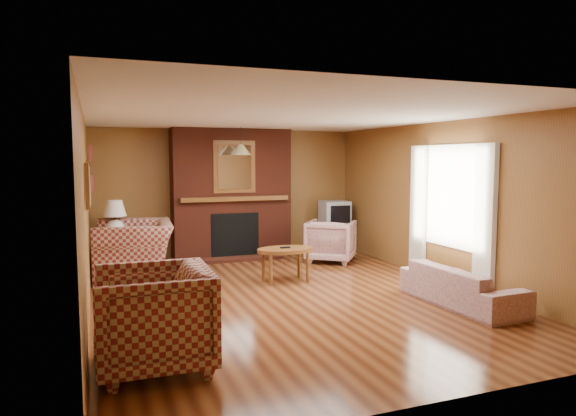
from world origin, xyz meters
name	(u,v)px	position (x,y,z in m)	size (l,w,h in m)	color
floor	(288,296)	(0.00, 0.00, 0.00)	(6.50, 6.50, 0.00)	#47210F
ceiling	(288,116)	(0.00, 0.00, 2.40)	(6.50, 6.50, 0.00)	white
wall_back	(228,193)	(0.00, 3.25, 1.20)	(6.50, 6.50, 0.00)	brown
wall_front	(443,246)	(0.00, -3.25, 1.20)	(6.50, 6.50, 0.00)	brown
wall_left	(86,215)	(-2.50, 0.00, 1.20)	(6.50, 6.50, 0.00)	brown
wall_right	(444,202)	(2.50, 0.00, 1.20)	(6.50, 6.50, 0.00)	brown
fireplace	(232,194)	(0.00, 2.98, 1.18)	(2.20, 0.82, 2.40)	#541F12
window_right	(449,208)	(2.45, -0.20, 1.13)	(0.10, 1.85, 2.00)	beige
bookshelf	(91,171)	(-2.44, 1.90, 1.67)	(0.09, 0.55, 0.71)	brown
botanical_print	(88,186)	(-2.47, -0.30, 1.55)	(0.05, 0.40, 0.50)	brown
pendant_light	(241,150)	(0.00, 2.30, 2.00)	(0.36, 0.36, 0.48)	black
plaid_loveseat	(134,249)	(-1.85, 1.95, 0.43)	(1.33, 1.16, 0.86)	maroon
plaid_armchair	(154,318)	(-1.95, -1.84, 0.45)	(0.97, 1.00, 0.91)	maroon
floral_sofa	(461,286)	(1.90, -1.18, 0.25)	(1.70, 0.67, 0.50)	beige
floral_armchair	(331,241)	(1.55, 1.91, 0.37)	(0.80, 0.82, 0.75)	beige
coffee_table	(285,252)	(0.26, 0.79, 0.44)	(0.87, 0.54, 0.53)	brown
side_table	(116,254)	(-2.10, 2.45, 0.28)	(0.42, 0.42, 0.56)	brown
table_lamp	(115,217)	(-2.10, 2.45, 0.90)	(0.37, 0.37, 0.61)	white
tv_stand	(334,238)	(2.05, 2.80, 0.27)	(0.49, 0.44, 0.53)	black
crt_tv	(335,213)	(2.05, 2.79, 0.77)	(0.56, 0.56, 0.48)	#AAACB2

